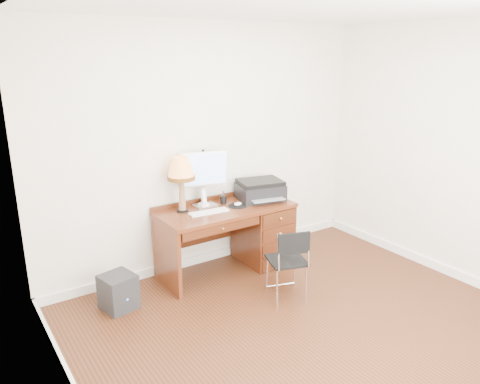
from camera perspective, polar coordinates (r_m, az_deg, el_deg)
ground at (r=4.42m, az=8.44°, el=-16.10°), size 4.00×4.00×0.00m
room_shell at (r=4.81m, az=3.33°, el=-12.31°), size 4.00×4.00×4.00m
desk at (r=5.39m, az=1.19°, el=-4.66°), size 1.50×0.67×0.75m
monitor at (r=5.08m, az=-4.55°, el=2.46°), size 0.52×0.24×0.60m
keyboard at (r=4.94m, az=-3.81°, el=-2.45°), size 0.43×0.16×0.02m
mouse_pad at (r=5.14m, az=-0.26°, el=-1.59°), size 0.21×0.21×0.04m
printer at (r=5.36m, az=2.47°, el=0.27°), size 0.57×0.49×0.22m
leg_lamp at (r=4.88m, az=-7.20°, el=2.45°), size 0.29×0.29×0.59m
phone at (r=5.12m, az=-4.45°, el=-1.18°), size 0.10×0.10×0.19m
pen_cup at (r=5.22m, az=-2.05°, el=-0.93°), size 0.07×0.07×0.09m
chair at (r=4.63m, az=6.19°, el=-7.88°), size 0.45×0.45×0.76m
equipment_box at (r=4.73m, az=-14.61°, el=-11.69°), size 0.35×0.35×0.35m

